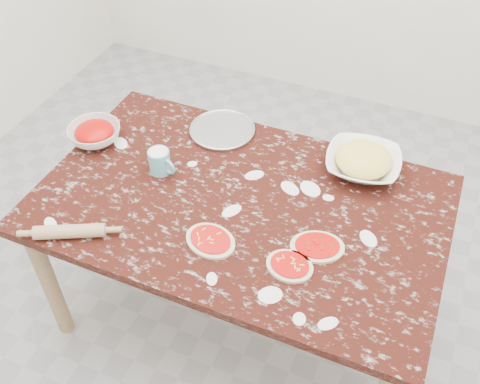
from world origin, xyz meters
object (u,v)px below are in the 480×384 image
sauce_bowl (95,134)px  cheese_bowl (363,163)px  rolling_pin (70,231)px  flour_mug (160,161)px  pizza_tray (222,130)px  worktable (240,215)px

sauce_bowl → cheese_bowl: size_ratio=0.75×
rolling_pin → flour_mug: bearing=73.7°
sauce_bowl → flour_mug: 0.37m
pizza_tray → rolling_pin: 0.84m
cheese_bowl → rolling_pin: bearing=-138.9°
rolling_pin → worktable: bearing=39.5°
worktable → pizza_tray: pizza_tray is taller
flour_mug → worktable: bearing=-5.1°
pizza_tray → flour_mug: size_ratio=2.21×
pizza_tray → rolling_pin: (-0.25, -0.80, 0.02)m
cheese_bowl → flour_mug: 0.84m
cheese_bowl → rolling_pin: size_ratio=1.18×
pizza_tray → sauce_bowl: 0.57m
sauce_bowl → rolling_pin: 0.57m
pizza_tray → sauce_bowl: sauce_bowl is taller
cheese_bowl → rolling_pin: (-0.90, -0.78, -0.01)m
sauce_bowl → rolling_pin: size_ratio=0.88×
worktable → rolling_pin: (-0.50, -0.42, 0.11)m
worktable → cheese_bowl: bearing=43.0°
flour_mug → pizza_tray: bearing=70.6°
sauce_bowl → flour_mug: (0.37, -0.07, 0.02)m
pizza_tray → cheese_bowl: 0.65m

